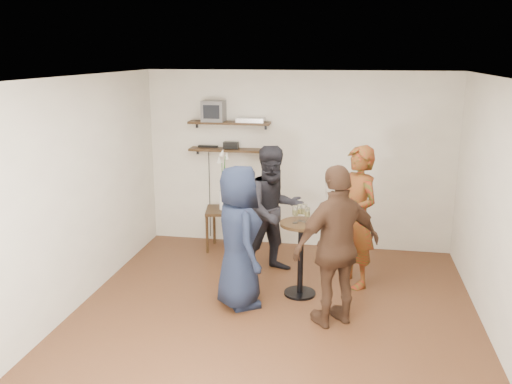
# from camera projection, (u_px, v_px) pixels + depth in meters

# --- Properties ---
(room) EXTENTS (4.58, 5.08, 2.68)m
(room) POSITION_uv_depth(u_px,v_px,m) (273.00, 207.00, 5.58)
(room) COLOR #3F1F14
(room) RESTS_ON ground
(shelf_upper) EXTENTS (1.20, 0.25, 0.04)m
(shelf_upper) POSITION_uv_depth(u_px,v_px,m) (229.00, 123.00, 7.87)
(shelf_upper) COLOR black
(shelf_upper) RESTS_ON room
(shelf_lower) EXTENTS (1.20, 0.25, 0.04)m
(shelf_lower) POSITION_uv_depth(u_px,v_px,m) (230.00, 150.00, 7.97)
(shelf_lower) COLOR black
(shelf_lower) RESTS_ON room
(crt_monitor) EXTENTS (0.32, 0.30, 0.30)m
(crt_monitor) POSITION_uv_depth(u_px,v_px,m) (214.00, 111.00, 7.87)
(crt_monitor) COLOR #59595B
(crt_monitor) RESTS_ON shelf_upper
(dvd_deck) EXTENTS (0.40, 0.24, 0.06)m
(dvd_deck) POSITION_uv_depth(u_px,v_px,m) (251.00, 120.00, 7.81)
(dvd_deck) COLOR silver
(dvd_deck) RESTS_ON shelf_upper
(radio) EXTENTS (0.22, 0.10, 0.10)m
(radio) POSITION_uv_depth(u_px,v_px,m) (231.00, 145.00, 7.95)
(radio) COLOR black
(radio) RESTS_ON shelf_lower
(power_strip) EXTENTS (0.30, 0.05, 0.03)m
(power_strip) POSITION_uv_depth(u_px,v_px,m) (208.00, 146.00, 8.07)
(power_strip) COLOR black
(power_strip) RESTS_ON shelf_lower
(side_table) EXTENTS (0.60, 0.60, 0.62)m
(side_table) POSITION_uv_depth(u_px,v_px,m) (224.00, 216.00, 7.95)
(side_table) COLOR black
(side_table) RESTS_ON room
(vase_lilies) EXTENTS (0.19, 0.19, 0.91)m
(vase_lilies) POSITION_uv_depth(u_px,v_px,m) (224.00, 190.00, 7.85)
(vase_lilies) COLOR white
(vase_lilies) RESTS_ON side_table
(drinks_table) EXTENTS (0.50, 0.50, 0.91)m
(drinks_table) POSITION_uv_depth(u_px,v_px,m) (301.00, 249.00, 6.42)
(drinks_table) COLOR black
(drinks_table) RESTS_ON room
(wine_glass_fl) EXTENTS (0.07, 0.07, 0.21)m
(wine_glass_fl) POSITION_uv_depth(u_px,v_px,m) (295.00, 211.00, 6.28)
(wine_glass_fl) COLOR silver
(wine_glass_fl) RESTS_ON drinks_table
(wine_glass_fr) EXTENTS (0.06, 0.06, 0.19)m
(wine_glass_fr) POSITION_uv_depth(u_px,v_px,m) (307.00, 213.00, 6.25)
(wine_glass_fr) COLOR silver
(wine_glass_fr) RESTS_ON drinks_table
(wine_glass_bl) EXTENTS (0.07, 0.07, 0.20)m
(wine_glass_bl) POSITION_uv_depth(u_px,v_px,m) (300.00, 210.00, 6.36)
(wine_glass_bl) COLOR silver
(wine_glass_bl) RESTS_ON drinks_table
(wine_glass_br) EXTENTS (0.07, 0.07, 0.22)m
(wine_glass_br) POSITION_uv_depth(u_px,v_px,m) (305.00, 210.00, 6.31)
(wine_glass_br) COLOR silver
(wine_glass_br) RESTS_ON drinks_table
(person_plaid) EXTENTS (0.71, 0.77, 1.77)m
(person_plaid) POSITION_uv_depth(u_px,v_px,m) (357.00, 217.00, 6.64)
(person_plaid) COLOR #A51512
(person_plaid) RESTS_ON room
(person_dark) EXTENTS (1.04, 0.99, 1.70)m
(person_dark) POSITION_uv_depth(u_px,v_px,m) (274.00, 210.00, 7.04)
(person_dark) COLOR black
(person_dark) RESTS_ON room
(person_navy) EXTENTS (0.85, 0.96, 1.65)m
(person_navy) POSITION_uv_depth(u_px,v_px,m) (238.00, 237.00, 6.11)
(person_navy) COLOR #161D33
(person_navy) RESTS_ON room
(person_brown) EXTENTS (1.08, 0.93, 1.74)m
(person_brown) POSITION_uv_depth(u_px,v_px,m) (337.00, 247.00, 5.66)
(person_brown) COLOR #432A1C
(person_brown) RESTS_ON room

